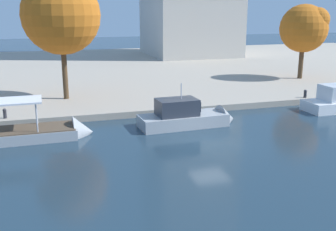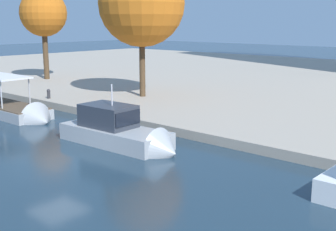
# 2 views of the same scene
# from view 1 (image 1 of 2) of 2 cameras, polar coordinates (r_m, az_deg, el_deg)

# --- Properties ---
(ground_plane) EXTENTS (220.00, 220.00, 0.00)m
(ground_plane) POSITION_cam_1_polar(r_m,az_deg,el_deg) (27.89, 5.96, -3.76)
(ground_plane) COLOR #1E3342
(dock_promenade) EXTENTS (120.00, 55.00, 0.55)m
(dock_promenade) POSITION_cam_1_polar(r_m,az_deg,el_deg) (61.12, -7.08, 6.57)
(dock_promenade) COLOR #A39989
(dock_promenade) RESTS_ON ground_plane
(tour_boat_1) EXTENTS (12.74, 2.83, 3.94)m
(tour_boat_1) POSITION_cam_1_polar(r_m,az_deg,el_deg) (29.99, -21.65, -2.81)
(tour_boat_1) COLOR #9EA3A8
(tour_boat_1) RESTS_ON ground_plane
(motor_yacht_2) EXTENTS (7.86, 2.80, 4.36)m
(motor_yacht_2) POSITION_cam_1_polar(r_m,az_deg,el_deg) (31.59, 3.08, -0.50)
(motor_yacht_2) COLOR #9EA3A8
(motor_yacht_2) RESTS_ON ground_plane
(mooring_bollard_0) EXTENTS (0.29, 0.29, 0.78)m
(mooring_bollard_0) POSITION_cam_1_polar(r_m,az_deg,el_deg) (34.03, -21.90, 0.33)
(mooring_bollard_0) COLOR #2D2D33
(mooring_bollard_0) RESTS_ON dock_promenade
(mooring_bollard_1) EXTENTS (0.31, 0.31, 0.79)m
(mooring_bollard_1) POSITION_cam_1_polar(r_m,az_deg,el_deg) (41.14, 18.68, 2.95)
(mooring_bollard_1) COLOR #2D2D33
(mooring_bollard_1) RESTS_ON dock_promenade
(mooring_bollard_2) EXTENTS (0.26, 0.26, 0.75)m
(mooring_bollard_2) POSITION_cam_1_polar(r_m,az_deg,el_deg) (43.07, 22.12, 3.12)
(mooring_bollard_2) COLOR #2D2D33
(mooring_bollard_2) RESTS_ON dock_promenade
(tree_0) EXTENTS (7.13, 7.13, 11.28)m
(tree_0) POSITION_cam_1_polar(r_m,az_deg,el_deg) (39.01, -14.70, 13.60)
(tree_0) COLOR #4C3823
(tree_0) RESTS_ON dock_promenade
(tree_1) EXTENTS (5.69, 5.69, 8.86)m
(tree_1) POSITION_cam_1_polar(r_m,az_deg,el_deg) (52.11, 18.63, 11.50)
(tree_1) COLOR #4C3823
(tree_1) RESTS_ON dock_promenade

